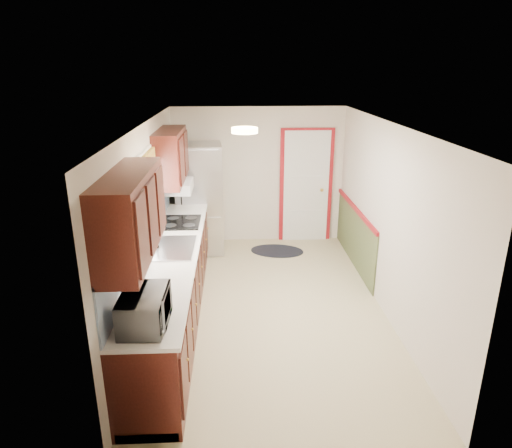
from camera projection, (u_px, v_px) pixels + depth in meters
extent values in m
cube|color=#C2B588|center=(268.00, 306.00, 6.11)|extent=(3.20, 5.20, 0.12)
cube|color=white|center=(270.00, 124.00, 5.32)|extent=(3.20, 5.20, 0.12)
cube|color=beige|center=(258.00, 176.00, 8.08)|extent=(3.20, 0.10, 2.40)
cube|color=beige|center=(294.00, 331.00, 3.36)|extent=(3.20, 0.10, 2.40)
cube|color=beige|center=(148.00, 223.00, 5.65)|extent=(0.10, 5.20, 2.40)
cube|color=beige|center=(387.00, 220.00, 5.78)|extent=(0.10, 5.20, 2.40)
cube|color=#3D130D|center=(173.00, 288.00, 5.63)|extent=(0.60, 4.00, 0.90)
cube|color=white|center=(172.00, 253.00, 5.47)|extent=(0.63, 4.00, 0.04)
cube|color=#548FCC|center=(145.00, 230.00, 5.36)|extent=(0.02, 4.00, 0.55)
cube|color=#3D130D|center=(131.00, 215.00, 3.94)|extent=(0.35, 1.40, 0.75)
cube|color=#3D130D|center=(171.00, 156.00, 6.49)|extent=(0.35, 1.20, 0.75)
cube|color=white|center=(144.00, 195.00, 5.32)|extent=(0.02, 1.00, 0.90)
cube|color=#B95D22|center=(145.00, 165.00, 5.21)|extent=(0.05, 1.12, 0.24)
cube|color=#B7B7BC|center=(173.00, 248.00, 5.56)|extent=(0.52, 0.82, 0.02)
cube|color=white|center=(177.00, 186.00, 6.69)|extent=(0.45, 0.60, 0.15)
cube|color=maroon|center=(306.00, 187.00, 8.15)|extent=(0.94, 0.05, 2.08)
cube|color=white|center=(306.00, 187.00, 8.13)|extent=(0.80, 0.04, 2.00)
cube|color=#4C5932|center=(355.00, 237.00, 7.30)|extent=(0.02, 2.30, 0.90)
cube|color=maroon|center=(356.00, 209.00, 7.15)|extent=(0.04, 2.30, 0.06)
cylinder|color=#FFD88C|center=(245.00, 130.00, 5.13)|extent=(0.30, 0.30, 0.06)
imported|color=white|center=(144.00, 306.00, 3.85)|extent=(0.32, 0.56, 0.38)
cube|color=#B7B7BC|center=(200.00, 199.00, 7.70)|extent=(0.81, 0.77, 1.85)
cylinder|color=black|center=(182.00, 211.00, 7.34)|extent=(0.02, 0.02, 1.29)
ellipsoid|color=black|center=(277.00, 251.00, 7.92)|extent=(1.01, 0.75, 0.01)
cube|color=black|center=(181.00, 222.00, 6.45)|extent=(0.53, 0.64, 0.02)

